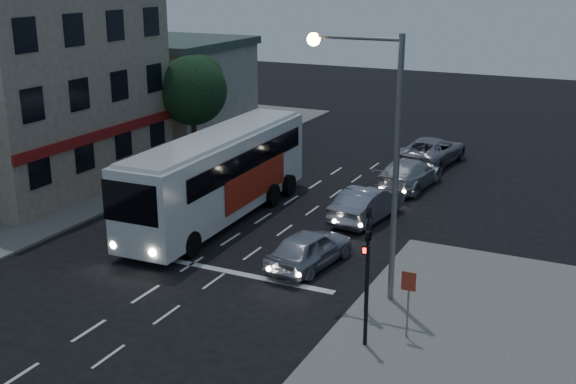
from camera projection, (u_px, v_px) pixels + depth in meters
The scene contains 15 objects.
ground at pixel (162, 283), 26.42m from camera, with size 120.00×120.00×0.00m, color black.
sidewalk_far at pixel (48, 182), 38.67m from camera, with size 12.00×50.00×0.12m, color slate.
road_markings at pixel (237, 258), 28.73m from camera, with size 8.00×30.55×0.01m.
tour_bus at pixel (219, 173), 32.69m from camera, with size 3.10×13.00×3.97m.
car_suv at pixel (309, 248), 27.73m from camera, with size 1.76×4.37×1.49m, color #A8A8B7.
car_sedan_a at pixel (367, 204), 32.84m from camera, with size 1.65×4.75×1.56m, color gray.
car_sedan_b at pixel (409, 174), 37.66m from camera, with size 2.18×5.36×1.55m, color #B4B7BC.
car_sedan_c at pixel (432, 151), 42.34m from camera, with size 2.64×5.74×1.59m, color gray.
traffic_signal_main at pixel (368, 248), 23.22m from camera, with size 0.25×0.35×4.10m.
traffic_signal_side at pixel (367, 275), 21.23m from camera, with size 0.18×0.15×4.10m.
regulatory_sign at pixel (408, 294), 21.89m from camera, with size 0.45×0.12×2.20m.
streetlight at pixel (378, 138), 23.57m from camera, with size 3.32×0.44×9.00m.
main_building at pixel (25, 86), 37.55m from camera, with size 10.12×12.00×11.00m.
low_building_north at pixel (167, 88), 48.21m from camera, with size 9.40×9.40×6.50m.
street_tree at pixel (192, 87), 41.41m from camera, with size 4.00×4.00×6.20m.
Camera 1 is at (14.67, -19.83, 11.06)m, focal length 45.00 mm.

